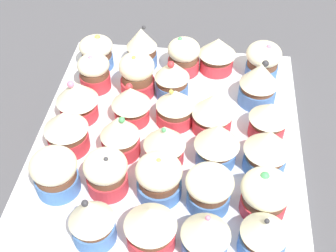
# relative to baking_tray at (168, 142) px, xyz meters

# --- Properties ---
(ground_plane) EXTENTS (1.80, 1.80, 0.03)m
(ground_plane) POSITION_rel_baking_tray_xyz_m (0.00, 0.00, -0.02)
(ground_plane) COLOR #4C4C51
(baking_tray) EXTENTS (0.48, 0.41, 0.01)m
(baking_tray) POSITION_rel_baking_tray_xyz_m (0.00, 0.00, 0.00)
(baking_tray) COLOR silver
(baking_tray) RESTS_ON ground_plane
(cupcake_0) EXTENTS (0.06, 0.06, 0.06)m
(cupcake_0) POSITION_rel_baking_tray_xyz_m (-0.17, -0.15, 0.04)
(cupcake_0) COLOR #477AC6
(cupcake_0) RESTS_ON baking_tray
(cupcake_1) EXTENTS (0.05, 0.05, 0.07)m
(cupcake_1) POSITION_rel_baking_tray_xyz_m (-0.11, -0.14, 0.04)
(cupcake_1) COLOR #D1333D
(cupcake_1) RESTS_ON baking_tray
(cupcake_2) EXTENTS (0.07, 0.07, 0.08)m
(cupcake_2) POSITION_rel_baking_tray_xyz_m (-0.04, -0.15, 0.04)
(cupcake_2) COLOR #D1333D
(cupcake_2) RESTS_ON baking_tray
(cupcake_3) EXTENTS (0.07, 0.07, 0.07)m
(cupcake_3) POSITION_rel_baking_tray_xyz_m (0.03, -0.15, 0.04)
(cupcake_3) COLOR #D1333D
(cupcake_3) RESTS_ON baking_tray
(cupcake_4) EXTENTS (0.06, 0.06, 0.07)m
(cupcake_4) POSITION_rel_baking_tray_xyz_m (0.11, -0.14, 0.04)
(cupcake_4) COLOR #477AC6
(cupcake_4) RESTS_ON baking_tray
(cupcake_5) EXTENTS (0.06, 0.06, 0.08)m
(cupcake_5) POSITION_rel_baking_tray_xyz_m (-0.18, -0.07, 0.05)
(cupcake_5) COLOR #477AC6
(cupcake_5) RESTS_ON baking_tray
(cupcake_6) EXTENTS (0.06, 0.06, 0.08)m
(cupcake_6) POSITION_rel_baking_tray_xyz_m (-0.11, -0.06, 0.05)
(cupcake_6) COLOR #D1333D
(cupcake_6) RESTS_ON baking_tray
(cupcake_7) EXTENTS (0.06, 0.06, 0.07)m
(cupcake_7) POSITION_rel_baking_tray_xyz_m (-0.04, -0.06, 0.04)
(cupcake_7) COLOR #D1333D
(cupcake_7) RESTS_ON baking_tray
(cupcake_8) EXTENTS (0.06, 0.06, 0.08)m
(cupcake_8) POSITION_rel_baking_tray_xyz_m (0.03, -0.07, 0.04)
(cupcake_8) COLOR #D1333D
(cupcake_8) RESTS_ON baking_tray
(cupcake_9) EXTENTS (0.06, 0.06, 0.07)m
(cupcake_9) POSITION_rel_baking_tray_xyz_m (0.10, -0.07, 0.04)
(cupcake_9) COLOR #D1333D
(cupcake_9) RESTS_ON baking_tray
(cupcake_10) EXTENTS (0.06, 0.06, 0.08)m
(cupcake_10) POSITION_rel_baking_tray_xyz_m (0.18, -0.07, 0.05)
(cupcake_10) COLOR #477AC6
(cupcake_10) RESTS_ON baking_tray
(cupcake_11) EXTENTS (0.06, 0.06, 0.07)m
(cupcake_11) POSITION_rel_baking_tray_xyz_m (-0.17, 0.01, 0.04)
(cupcake_11) COLOR #D1333D
(cupcake_11) RESTS_ON baking_tray
(cupcake_12) EXTENTS (0.06, 0.06, 0.08)m
(cupcake_12) POSITION_rel_baking_tray_xyz_m (-0.11, -0.01, 0.04)
(cupcake_12) COLOR #477AC6
(cupcake_12) RESTS_ON baking_tray
(cupcake_13) EXTENTS (0.06, 0.06, 0.07)m
(cupcake_13) POSITION_rel_baking_tray_xyz_m (-0.04, 0.01, 0.04)
(cupcake_13) COLOR #D1333D
(cupcake_13) RESTS_ON baking_tray
(cupcake_14) EXTENTS (0.06, 0.06, 0.07)m
(cupcake_14) POSITION_rel_baking_tray_xyz_m (0.04, -0.00, 0.04)
(cupcake_14) COLOR #D1333D
(cupcake_14) RESTS_ON baking_tray
(cupcake_15) EXTENTS (0.06, 0.06, 0.07)m
(cupcake_15) POSITION_rel_baking_tray_xyz_m (0.10, -0.00, 0.04)
(cupcake_15) COLOR #477AC6
(cupcake_15) RESTS_ON baking_tray
(cupcake_16) EXTENTS (0.07, 0.07, 0.07)m
(cupcake_16) POSITION_rel_baking_tray_xyz_m (0.18, -0.00, 0.04)
(cupcake_16) COLOR #D1333D
(cupcake_16) RESTS_ON baking_tray
(cupcake_17) EXTENTS (0.07, 0.07, 0.07)m
(cupcake_17) POSITION_rel_baking_tray_xyz_m (-0.19, 0.07, 0.04)
(cupcake_17) COLOR #D1333D
(cupcake_17) RESTS_ON baking_tray
(cupcake_18) EXTENTS (0.06, 0.06, 0.07)m
(cupcake_18) POSITION_rel_baking_tray_xyz_m (-0.03, 0.07, 0.04)
(cupcake_18) COLOR #D1333D
(cupcake_18) RESTS_ON baking_tray
(cupcake_19) EXTENTS (0.07, 0.07, 0.08)m
(cupcake_19) POSITION_rel_baking_tray_xyz_m (0.03, 0.07, 0.05)
(cupcake_19) COLOR #477AC6
(cupcake_19) RESTS_ON baking_tray
(cupcake_20) EXTENTS (0.06, 0.06, 0.07)m
(cupcake_20) POSITION_rel_baking_tray_xyz_m (0.11, 0.07, 0.04)
(cupcake_20) COLOR #477AC6
(cupcake_20) RESTS_ON baking_tray
(cupcake_21) EXTENTS (0.06, 0.06, 0.08)m
(cupcake_21) POSITION_rel_baking_tray_xyz_m (0.18, 0.07, 0.04)
(cupcake_21) COLOR #477AC6
(cupcake_21) RESTS_ON baking_tray
(cupcake_22) EXTENTS (0.06, 0.06, 0.07)m
(cupcake_22) POSITION_rel_baking_tray_xyz_m (-0.18, 0.15, 0.04)
(cupcake_22) COLOR #477AC6
(cupcake_22) RESTS_ON baking_tray
(cupcake_23) EXTENTS (0.06, 0.06, 0.08)m
(cupcake_23) POSITION_rel_baking_tray_xyz_m (-0.11, 0.14, 0.05)
(cupcake_23) COLOR #477AC6
(cupcake_23) RESTS_ON baking_tray
(cupcake_24) EXTENTS (0.06, 0.06, 0.06)m
(cupcake_24) POSITION_rel_baking_tray_xyz_m (-0.03, 0.15, 0.04)
(cupcake_24) COLOR #D1333D
(cupcake_24) RESTS_ON baking_tray
(cupcake_25) EXTENTS (0.07, 0.07, 0.07)m
(cupcake_25) POSITION_rel_baking_tray_xyz_m (0.04, 0.15, 0.04)
(cupcake_25) COLOR #477AC6
(cupcake_25) RESTS_ON baking_tray
(cupcake_26) EXTENTS (0.07, 0.07, 0.07)m
(cupcake_26) POSITION_rel_baking_tray_xyz_m (0.11, 0.14, 0.04)
(cupcake_26) COLOR #D1333D
(cupcake_26) RESTS_ON baking_tray
(cupcake_27) EXTENTS (0.06, 0.06, 0.07)m
(cupcake_27) POSITION_rel_baking_tray_xyz_m (0.17, 0.14, 0.04)
(cupcake_27) COLOR #477AC6
(cupcake_27) RESTS_ON baking_tray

